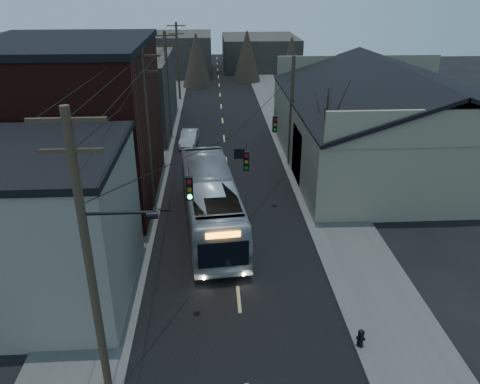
# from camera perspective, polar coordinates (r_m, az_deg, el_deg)

# --- Properties ---
(road_surface) EXTENTS (9.00, 110.00, 0.02)m
(road_surface) POSITION_cam_1_polar(r_m,az_deg,el_deg) (41.96, -1.87, 5.68)
(road_surface) COLOR black
(road_surface) RESTS_ON ground
(sidewalk_left) EXTENTS (4.00, 110.00, 0.12)m
(sidewalk_left) POSITION_cam_1_polar(r_m,az_deg,el_deg) (42.30, -10.75, 5.48)
(sidewalk_left) COLOR #474744
(sidewalk_left) RESTS_ON ground
(sidewalk_right) EXTENTS (4.00, 110.00, 0.12)m
(sidewalk_right) POSITION_cam_1_polar(r_m,az_deg,el_deg) (42.60, 6.94, 5.88)
(sidewalk_right) COLOR #474744
(sidewalk_right) RESTS_ON ground
(building_clapboard) EXTENTS (8.00, 8.00, 7.00)m
(building_clapboard) POSITION_cam_1_polar(r_m,az_deg,el_deg) (22.71, -23.69, -4.11)
(building_clapboard) COLOR #6D655B
(building_clapboard) RESTS_ON ground
(building_brick) EXTENTS (10.00, 12.00, 10.00)m
(building_brick) POSITION_cam_1_polar(r_m,az_deg,el_deg) (32.19, -19.69, 7.65)
(building_brick) COLOR black
(building_brick) RESTS_ON ground
(building_left_far) EXTENTS (9.00, 14.00, 7.00)m
(building_left_far) POSITION_cam_1_polar(r_m,az_deg,el_deg) (47.56, -13.92, 11.63)
(building_left_far) COLOR #312B27
(building_left_far) RESTS_ON ground
(warehouse) EXTENTS (16.16, 20.60, 7.73)m
(warehouse) POSITION_cam_1_polar(r_m,az_deg,el_deg) (38.96, 17.94, 7.14)
(warehouse) COLOR gray
(warehouse) RESTS_ON ground
(building_far_left) EXTENTS (10.00, 12.00, 6.00)m
(building_far_left) POSITION_cam_1_polar(r_m,az_deg,el_deg) (75.60, -7.48, 16.35)
(building_far_left) COLOR #312B27
(building_far_left) RESTS_ON ground
(building_far_right) EXTENTS (12.00, 14.00, 5.00)m
(building_far_right) POSITION_cam_1_polar(r_m,az_deg,el_deg) (80.85, 2.40, 16.70)
(building_far_right) COLOR #312B27
(building_far_right) RESTS_ON ground
(bare_tree) EXTENTS (0.40, 0.40, 7.20)m
(bare_tree) POSITION_cam_1_polar(r_m,az_deg,el_deg) (32.21, 10.28, 6.10)
(bare_tree) COLOR black
(bare_tree) RESTS_ON ground
(utility_lines) EXTENTS (11.24, 45.28, 10.50)m
(utility_lines) POSITION_cam_1_polar(r_m,az_deg,el_deg) (34.98, -6.88, 10.10)
(utility_lines) COLOR #382B1E
(utility_lines) RESTS_ON ground
(bus) EXTENTS (4.01, 12.30, 3.37)m
(bus) POSITION_cam_1_polar(r_m,az_deg,el_deg) (27.49, -3.59, -1.17)
(bus) COLOR #9FA6AB
(bus) RESTS_ON ground
(parked_car) EXTENTS (1.72, 4.06, 1.30)m
(parked_car) POSITION_cam_1_polar(r_m,az_deg,el_deg) (42.19, -6.20, 6.58)
(parked_car) COLOR #A1A4A9
(parked_car) RESTS_ON ground
(fire_hydrant) EXTENTS (0.38, 0.27, 0.79)m
(fire_hydrant) POSITION_cam_1_polar(r_m,az_deg,el_deg) (20.18, 14.51, -16.76)
(fire_hydrant) COLOR black
(fire_hydrant) RESTS_ON sidewalk_right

